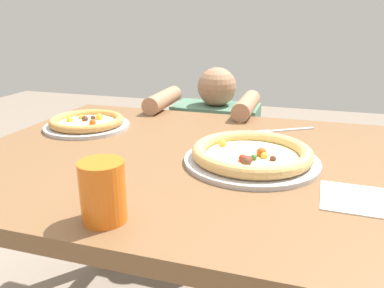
{
  "coord_description": "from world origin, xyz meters",
  "views": [
    {
      "loc": [
        0.29,
        -0.94,
        1.11
      ],
      "look_at": [
        0.0,
        -0.0,
        0.78
      ],
      "focal_mm": 35.28,
      "sensor_mm": 36.0,
      "label": 1
    }
  ],
  "objects_px": {
    "pizza_far": "(87,123)",
    "drink_cup_colored": "(103,191)",
    "diner_seated": "(215,170)",
    "pizza_near": "(252,155)",
    "fork": "(283,130)"
  },
  "relations": [
    {
      "from": "diner_seated",
      "to": "fork",
      "type": "bearing_deg",
      "value": -51.52
    },
    {
      "from": "drink_cup_colored",
      "to": "fork",
      "type": "relative_size",
      "value": 0.64
    },
    {
      "from": "pizza_near",
      "to": "diner_seated",
      "type": "distance_m",
      "value": 0.88
    },
    {
      "from": "pizza_near",
      "to": "diner_seated",
      "type": "bearing_deg",
      "value": 110.23
    },
    {
      "from": "pizza_near",
      "to": "diner_seated",
      "type": "xyz_separation_m",
      "value": [
        -0.27,
        0.74,
        -0.37
      ]
    },
    {
      "from": "drink_cup_colored",
      "to": "fork",
      "type": "xyz_separation_m",
      "value": [
        0.28,
        0.7,
        -0.06
      ]
    },
    {
      "from": "pizza_near",
      "to": "pizza_far",
      "type": "xyz_separation_m",
      "value": [
        -0.59,
        0.16,
        -0.0
      ]
    },
    {
      "from": "drink_cup_colored",
      "to": "diner_seated",
      "type": "distance_m",
      "value": 1.19
    },
    {
      "from": "pizza_near",
      "to": "diner_seated",
      "type": "height_order",
      "value": "diner_seated"
    },
    {
      "from": "pizza_near",
      "to": "diner_seated",
      "type": "relative_size",
      "value": 0.39
    },
    {
      "from": "pizza_near",
      "to": "drink_cup_colored",
      "type": "distance_m",
      "value": 0.43
    },
    {
      "from": "drink_cup_colored",
      "to": "diner_seated",
      "type": "bearing_deg",
      "value": 92.92
    },
    {
      "from": "pizza_near",
      "to": "pizza_far",
      "type": "height_order",
      "value": "pizza_near"
    },
    {
      "from": "pizza_far",
      "to": "drink_cup_colored",
      "type": "relative_size",
      "value": 2.47
    },
    {
      "from": "pizza_near",
      "to": "drink_cup_colored",
      "type": "relative_size",
      "value": 3.01
    }
  ]
}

